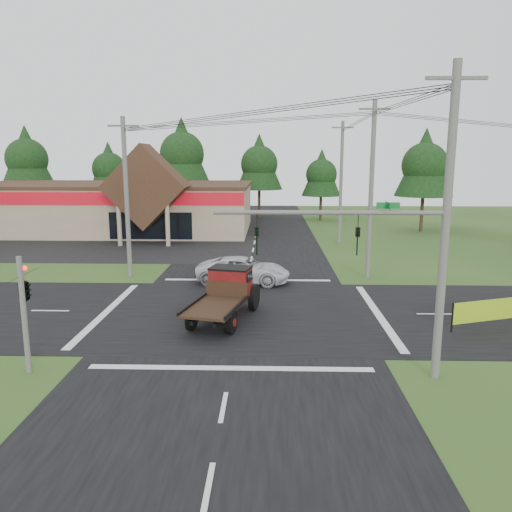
{
  "coord_description": "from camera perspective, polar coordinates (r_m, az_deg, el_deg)",
  "views": [
    {
      "loc": [
        1.46,
        -24.68,
        7.82
      ],
      "look_at": [
        0.65,
        4.08,
        2.2
      ],
      "focal_mm": 35.0,
      "sensor_mm": 36.0,
      "label": 1
    }
  ],
  "objects": [
    {
      "name": "road_ns",
      "position": [
        25.93,
        -1.69,
        -6.48
      ],
      "size": [
        12.0,
        120.0,
        0.02
      ],
      "primitive_type": "cube",
      "color": "black",
      "rests_on": "ground"
    },
    {
      "name": "traffic_signal_mast",
      "position": [
        18.05,
        15.57,
        -0.2
      ],
      "size": [
        8.12,
        0.24,
        7.0
      ],
      "color": "#595651",
      "rests_on": "ground"
    },
    {
      "name": "tree_row_d",
      "position": [
        66.7,
        0.37,
        10.67
      ],
      "size": [
        6.16,
        6.16,
        11.11
      ],
      "color": "#332316",
      "rests_on": "ground"
    },
    {
      "name": "utility_pole_n",
      "position": [
        47.18,
        9.69,
        8.37
      ],
      "size": [
        2.0,
        0.3,
        11.2
      ],
      "color": "#595651",
      "rests_on": "ground"
    },
    {
      "name": "tree_side_ne",
      "position": [
        57.13,
        18.75,
        10.03
      ],
      "size": [
        6.16,
        6.16,
        11.11
      ],
      "color": "#332316",
      "rests_on": "ground"
    },
    {
      "name": "tree_row_c",
      "position": [
        66.68,
        -8.45,
        11.71
      ],
      "size": [
        7.28,
        7.28,
        13.13
      ],
      "color": "#332316",
      "rests_on": "ground"
    },
    {
      "name": "tree_row_e",
      "position": [
        65.04,
        7.49,
        9.38
      ],
      "size": [
        5.04,
        5.04,
        9.09
      ],
      "color": "#332316",
      "rests_on": "ground"
    },
    {
      "name": "road_ew",
      "position": [
        25.93,
        -1.69,
        -6.48
      ],
      "size": [
        120.0,
        12.0,
        0.02
      ],
      "primitive_type": "cube",
      "color": "black",
      "rests_on": "ground"
    },
    {
      "name": "white_pickup",
      "position": [
        31.91,
        -1.46,
        -1.62
      ],
      "size": [
        6.19,
        3.33,
        1.65
      ],
      "primitive_type": "imported",
      "rotation": [
        0.0,
        0.0,
        1.47
      ],
      "color": "silver",
      "rests_on": "ground"
    },
    {
      "name": "tree_row_b",
      "position": [
        70.06,
        -16.46,
        9.69
      ],
      "size": [
        5.6,
        5.6,
        10.1
      ],
      "color": "#332316",
      "rests_on": "ground"
    },
    {
      "name": "utility_pole_nr",
      "position": [
        18.34,
        20.88,
        3.5
      ],
      "size": [
        2.0,
        0.3,
        11.0
      ],
      "color": "#595651",
      "rests_on": "ground"
    },
    {
      "name": "utility_pole_nw",
      "position": [
        34.11,
        -14.58,
        6.61
      ],
      "size": [
        2.0,
        0.3,
        10.5
      ],
      "color": "#595651",
      "rests_on": "ground"
    },
    {
      "name": "utility_pole_ne",
      "position": [
        33.39,
        13.03,
        7.45
      ],
      "size": [
        2.0,
        0.3,
        11.5
      ],
      "color": "#595651",
      "rests_on": "ground"
    },
    {
      "name": "cvs_building",
      "position": [
        57.12,
        -15.95,
        5.56
      ],
      "size": [
        30.4,
        18.2,
        9.19
      ],
      "color": "#9C8C69",
      "rests_on": "ground"
    },
    {
      "name": "tree_row_a",
      "position": [
        71.93,
        -24.74,
        10.24
      ],
      "size": [
        6.72,
        6.72,
        12.12
      ],
      "color": "#332316",
      "rests_on": "ground"
    },
    {
      "name": "traffic_signal_corner",
      "position": [
        20.0,
        -25.06,
        -2.41
      ],
      "size": [
        0.53,
        2.48,
        4.4
      ],
      "color": "#595651",
      "rests_on": "ground"
    },
    {
      "name": "parking_apron",
      "position": [
        46.99,
        -17.62,
        0.97
      ],
      "size": [
        28.0,
        14.0,
        0.02
      ],
      "primitive_type": "cube",
      "color": "black",
      "rests_on": "ground"
    },
    {
      "name": "ground",
      "position": [
        25.93,
        -1.69,
        -6.51
      ],
      "size": [
        120.0,
        120.0,
        0.0
      ],
      "primitive_type": "plane",
      "color": "#2A4F1C",
      "rests_on": "ground"
    },
    {
      "name": "roadside_banner",
      "position": [
        25.89,
        25.03,
        -5.96
      ],
      "size": [
        3.96,
        1.48,
        1.42
      ],
      "primitive_type": null,
      "rotation": [
        0.0,
        0.0,
        0.34
      ],
      "color": "#96BE19",
      "rests_on": "ground"
    },
    {
      "name": "antique_flatbed_truck",
      "position": [
        24.44,
        -3.76,
        -4.58
      ],
      "size": [
        3.58,
        6.31,
        2.49
      ],
      "primitive_type": null,
      "rotation": [
        0.0,
        0.0,
        -0.23
      ],
      "color": "#550C0C",
      "rests_on": "ground"
    }
  ]
}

